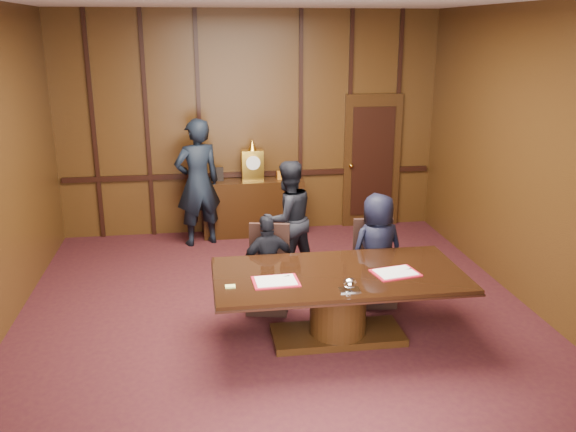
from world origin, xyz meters
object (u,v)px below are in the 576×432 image
at_px(conference_table, 338,295).
at_px(signatory_right, 377,250).
at_px(witness_right, 288,219).
at_px(signatory_left, 268,264).
at_px(witness_left, 198,183).
at_px(sideboard, 253,205).

distance_m(conference_table, signatory_right, 1.05).
bearing_deg(witness_right, signatory_left, 46.76).
bearing_deg(signatory_right, witness_right, -60.40).
bearing_deg(witness_left, signatory_right, 109.79).
height_order(conference_table, signatory_right, signatory_right).
distance_m(signatory_right, witness_right, 1.40).
xyz_separation_m(conference_table, signatory_right, (0.65, 0.80, 0.18)).
distance_m(sideboard, signatory_right, 3.09).
distance_m(signatory_left, witness_left, 2.64).
height_order(signatory_right, witness_left, witness_left).
xyz_separation_m(sideboard, witness_right, (0.29, -1.78, 0.30)).
height_order(signatory_left, signatory_right, signatory_right).
xyz_separation_m(sideboard, witness_left, (-0.87, -0.34, 0.49)).
distance_m(sideboard, witness_right, 1.83).
relative_size(signatory_left, witness_right, 0.74).
xyz_separation_m(conference_table, witness_left, (-1.42, 3.30, 0.46)).
xyz_separation_m(signatory_right, witness_right, (-0.92, 1.06, 0.10)).
xyz_separation_m(signatory_left, witness_right, (0.38, 1.06, 0.20)).
bearing_deg(witness_left, sideboard, -178.65).
height_order(sideboard, witness_right, witness_right).
relative_size(sideboard, witness_left, 0.82).
bearing_deg(sideboard, signatory_right, -66.89).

